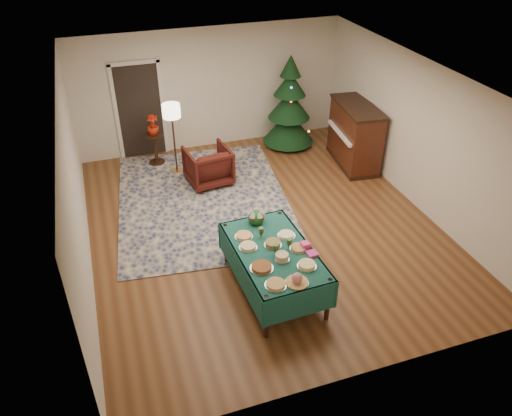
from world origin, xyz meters
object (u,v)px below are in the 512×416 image
object	(u,v)px
potted_plant	(153,129)
piano	(355,136)
floor_lamp	(172,115)
side_table	(156,149)
buffet_table	(274,258)
gift_box	(305,245)
armchair	(208,164)
christmas_tree	(289,106)

from	to	relation	value
potted_plant	piano	world-z (taller)	piano
floor_lamp	side_table	xyz separation A→B (m)	(-0.35, 0.50, -0.94)
buffet_table	side_table	distance (m)	4.74
gift_box	armchair	distance (m)	3.59
floor_lamp	side_table	bearing A→B (deg)	124.78
floor_lamp	christmas_tree	size ratio (longest dim) A/B	0.71
piano	christmas_tree	bearing A→B (deg)	127.38
piano	buffet_table	bearing A→B (deg)	-133.23
armchair	potted_plant	bearing A→B (deg)	-61.04
gift_box	piano	distance (m)	4.25
buffet_table	gift_box	bearing A→B (deg)	-12.46
gift_box	piano	world-z (taller)	piano
gift_box	side_table	xyz separation A→B (m)	(-1.47, 4.72, -0.45)
floor_lamp	side_table	size ratio (longest dim) A/B	2.19
gift_box	potted_plant	bearing A→B (deg)	107.24
floor_lamp	piano	bearing A→B (deg)	-13.20
gift_box	side_table	size ratio (longest dim) A/B	0.17
floor_lamp	gift_box	bearing A→B (deg)	-75.16
piano	side_table	bearing A→B (deg)	161.36
christmas_tree	piano	bearing A→B (deg)	-52.62
buffet_table	side_table	size ratio (longest dim) A/B	2.82
gift_box	side_table	distance (m)	4.97
buffet_table	potted_plant	size ratio (longest dim) A/B	4.49
buffet_table	armchair	world-z (taller)	armchair
gift_box	christmas_tree	world-z (taller)	christmas_tree
side_table	buffet_table	bearing A→B (deg)	-77.58
buffet_table	side_table	xyz separation A→B (m)	(-1.02, 4.62, -0.26)
buffet_table	floor_lamp	world-z (taller)	floor_lamp
gift_box	piano	size ratio (longest dim) A/B	0.07
buffet_table	floor_lamp	bearing A→B (deg)	99.25
potted_plant	side_table	bearing A→B (deg)	116.57
floor_lamp	buffet_table	bearing A→B (deg)	-80.75
buffet_table	armchair	distance (m)	3.43
buffet_table	gift_box	size ratio (longest dim) A/B	16.46
christmas_tree	piano	distance (m)	1.67
buffet_table	gift_box	xyz separation A→B (m)	(0.45, -0.10, 0.20)
floor_lamp	piano	world-z (taller)	floor_lamp
piano	armchair	bearing A→B (deg)	176.82
armchair	buffet_table	bearing A→B (deg)	84.94
floor_lamp	christmas_tree	world-z (taller)	christmas_tree
gift_box	potted_plant	world-z (taller)	potted_plant
side_table	gift_box	bearing A→B (deg)	-72.76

